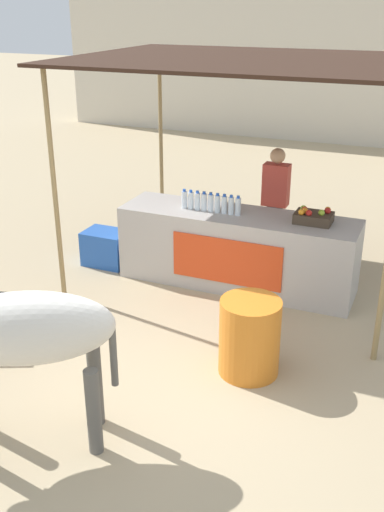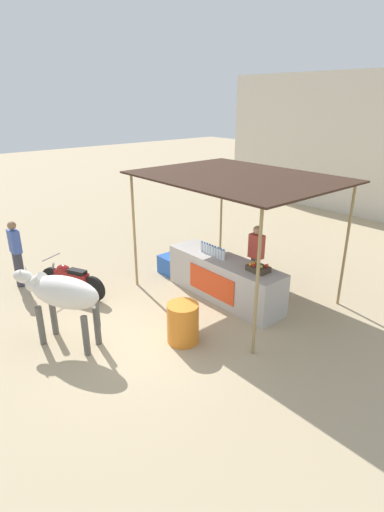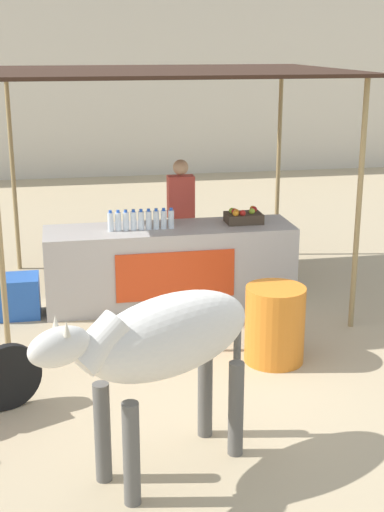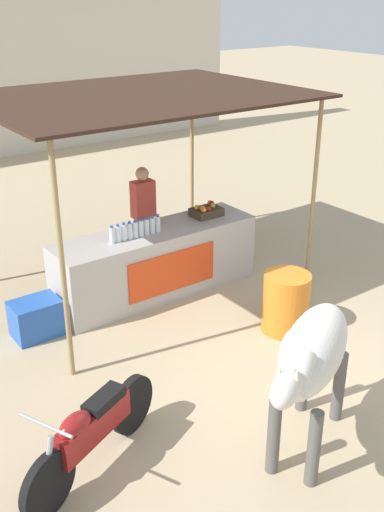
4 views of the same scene
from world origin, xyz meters
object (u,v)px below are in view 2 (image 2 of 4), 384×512
water_barrel (183,323)px  motorcycle_parked (71,279)px  passerby_on_street (17,254)px  vendor_behind_counter (256,259)px  cow (62,294)px  cooler_box (170,265)px  stall_counter (224,279)px  fruit_crate (258,268)px

water_barrel → motorcycle_parked: (-3.14, -0.76, 0.04)m
passerby_on_street → vendor_behind_counter: bearing=45.8°
motorcycle_parked → cow: bearing=-27.7°
water_barrel → passerby_on_street: 4.72m
cow → cooler_box: bearing=110.2°
passerby_on_street → stall_counter: bearing=42.0°
cooler_box → cow: 3.74m
cow → motorcycle_parked: bearing=152.3°
cow → motorcycle_parked: 2.08m
water_barrel → cooler_box: bearing=146.4°
motorcycle_parked → passerby_on_street: size_ratio=1.02×
cow → passerby_on_street: 3.10m
water_barrel → cow: (-1.38, -1.68, 0.64)m
stall_counter → motorcycle_parked: bearing=-132.4°
stall_counter → motorcycle_parked: stall_counter is taller
fruit_crate → cooler_box: bearing=-177.0°
fruit_crate → cooler_box: 2.91m
cow → motorcycle_parked: cow is taller
motorcycle_parked → water_barrel: bearing=13.6°
cooler_box → stall_counter: bearing=3.0°
vendor_behind_counter → cow: size_ratio=0.93×
stall_counter → cow: 3.62m
vendor_behind_counter → water_barrel: bearing=-79.2°
vendor_behind_counter → passerby_on_street: same height
water_barrel → cow: bearing=-129.3°
cooler_box → passerby_on_street: bearing=-119.4°
fruit_crate → cooler_box: size_ratio=0.73×
water_barrel → passerby_on_street: bearing=-161.6°
stall_counter → cooler_box: bearing=-177.0°
vendor_behind_counter → passerby_on_street: (-3.96, -4.08, 0.00)m
stall_counter → cooler_box: 1.89m
fruit_crate → cow: cow is taller
water_barrel → motorcycle_parked: 3.23m
vendor_behind_counter → cooler_box: bearing=-158.3°
passerby_on_street → water_barrel: bearing=18.4°
water_barrel → fruit_crate: bearing=85.1°
cow → passerby_on_street: passerby_on_street is taller
fruit_crate → passerby_on_street: size_ratio=0.27×
fruit_crate → vendor_behind_counter: 0.98m
fruit_crate → cow: (-1.54, -3.58, -0.00)m
cow → passerby_on_street: bearing=176.3°
stall_counter → fruit_crate: 1.08m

